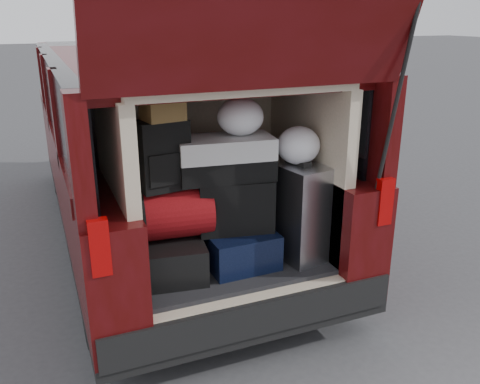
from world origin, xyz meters
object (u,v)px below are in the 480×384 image
Objects in this scene: silver_roller at (296,211)px; twotone_duffel at (225,158)px; black_hardshell at (168,253)px; backpack at (163,155)px; navy_hardshell at (235,244)px; black_soft_case at (234,204)px; red_duffel at (171,212)px.

silver_roller is 0.62m from twotone_duffel.
twotone_duffel reaches higher than black_hardshell.
backpack reaches higher than black_hardshell.
silver_roller is at bearing -13.08° from navy_hardshell.
silver_roller reaches higher than black_soft_case.
black_soft_case is 1.13× the size of backpack.
silver_roller is at bearing -2.03° from red_duffel.
silver_roller is (0.86, -0.12, 0.21)m from black_hardshell.
black_hardshell is 0.65m from backpack.
red_duffel is 1.18× the size of backpack.
twotone_duffel is at bearing 164.37° from black_soft_case.
black_hardshell is at bearing 174.88° from navy_hardshell.
black_soft_case is 0.58m from backpack.
navy_hardshell is at bearing 2.04° from red_duffel.
navy_hardshell is (0.45, -0.03, 0.00)m from black_hardshell.
red_duffel is at bearing 161.42° from silver_roller.
backpack is (-0.45, 0.03, 0.36)m from black_soft_case.
black_soft_case reaches higher than red_duffel.
twotone_duffel is at bearing 4.73° from red_duffel.
silver_roller is at bearing 0.32° from black_hardshell.
backpack is (-0.46, 0.02, 0.65)m from navy_hardshell.
backpack is at bearing -112.32° from black_hardshell.
red_duffel is (-0.83, 0.11, 0.07)m from silver_roller.
navy_hardshell is 0.90× the size of twotone_duffel.
navy_hardshell is at bearing 39.76° from black_soft_case.
red_duffel is 1.04× the size of black_soft_case.
black_hardshell is at bearing 161.45° from silver_roller.
black_soft_case is at bearing 3.45° from black_hardshell.
red_duffel reaches higher than black_hardshell.
black_hardshell is at bearing -174.39° from twotone_duffel.
black_soft_case is 0.31m from twotone_duffel.
twotone_duffel is at bearing -8.22° from backpack.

